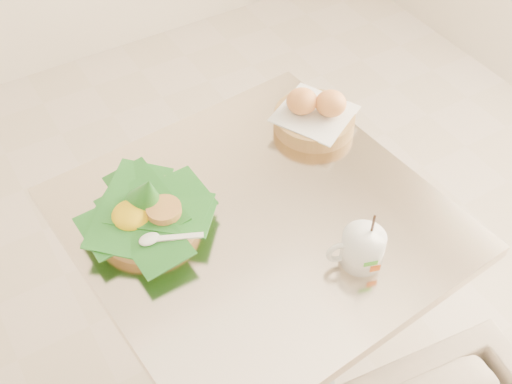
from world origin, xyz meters
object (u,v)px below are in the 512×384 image
cafe_table (258,280)px  bread_basket (315,115)px  rice_basket (146,212)px  coffee_mug (362,248)px

cafe_table → bread_basket: bearing=34.1°
cafe_table → rice_basket: bearing=153.3°
rice_basket → coffee_mug: bearing=-43.6°
bread_basket → coffee_mug: size_ratio=1.51×
cafe_table → coffee_mug: bearing=-60.6°
bread_basket → cafe_table: bearing=-145.9°
coffee_mug → bread_basket: bearing=68.2°
rice_basket → bread_basket: 0.46m
rice_basket → coffee_mug: size_ratio=1.83×
cafe_table → rice_basket: rice_basket is taller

